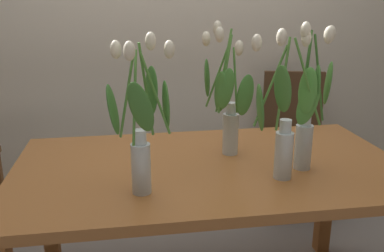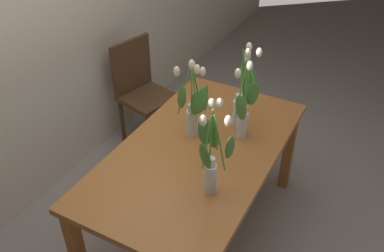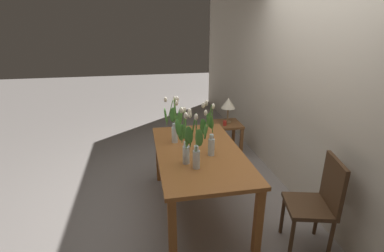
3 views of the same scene
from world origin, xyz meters
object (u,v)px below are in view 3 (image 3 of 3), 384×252
tulip_vase_2 (209,134)px  side_table (226,130)px  tulip_vase_3 (174,124)px  tulip_vase_0 (185,143)px  pillar_candle (225,123)px  dining_table (199,159)px  tulip_vase_1 (194,148)px  dining_chair (318,200)px  table_lamp (228,104)px

tulip_vase_2 → side_table: 1.63m
tulip_vase_3 → side_table: (-1.03, 0.95, -0.54)m
tulip_vase_0 → pillar_candle: tulip_vase_0 is taller
dining_table → tulip_vase_1: tulip_vase_1 is taller
tulip_vase_2 → pillar_candle: 1.47m
dining_chair → table_lamp: size_ratio=2.34×
tulip_vase_1 → tulip_vase_2: size_ratio=1.01×
side_table → tulip_vase_3: bearing=-42.8°
tulip_vase_2 → table_lamp: bearing=154.8°
tulip_vase_0 → pillar_candle: bearing=149.4°
tulip_vase_0 → table_lamp: bearing=149.2°
tulip_vase_1 → table_lamp: (-1.69, 0.87, -0.10)m
dining_table → tulip_vase_0: tulip_vase_0 is taller
dining_table → pillar_candle: 1.38m
tulip_vase_1 → side_table: (-1.66, 0.85, -0.52)m
dining_table → tulip_vase_2: 0.34m
dining_chair → pillar_candle: bearing=-171.8°
pillar_candle → dining_chair: bearing=8.2°
dining_table → tulip_vase_2: size_ratio=2.80×
tulip_vase_0 → pillar_candle: (-1.45, 0.86, -0.37)m
tulip_vase_0 → side_table: bearing=149.3°
pillar_candle → tulip_vase_2: bearing=-24.3°
pillar_candle → tulip_vase_0: bearing=-30.6°
side_table → pillar_candle: bearing=-32.1°
table_lamp → dining_chair: bearing=5.6°
tulip_vase_1 → dining_chair: tulip_vase_1 is taller
dining_chair → side_table: (-2.07, -0.22, -0.09)m
dining_table → side_table: size_ratio=2.91×
tulip_vase_1 → tulip_vase_2: (-0.27, 0.20, 0.01)m
tulip_vase_1 → dining_chair: (0.41, 1.07, -0.43)m
dining_table → tulip_vase_1: size_ratio=2.77×
tulip_vase_2 → dining_table: bearing=-137.5°
dining_table → side_table: dining_table is taller
side_table → pillar_candle: (0.10, -0.06, 0.16)m
tulip_vase_1 → tulip_vase_2: 0.34m
tulip_vase_1 → pillar_candle: bearing=153.3°
tulip_vase_1 → pillar_candle: (-1.57, 0.79, -0.37)m
tulip_vase_0 → tulip_vase_1: (0.12, 0.07, -0.00)m
tulip_vase_1 → tulip_vase_0: bearing=-150.0°
tulip_vase_2 → dining_chair: 1.19m
tulip_vase_0 → tulip_vase_3: size_ratio=1.02×
dining_chair → pillar_candle: dining_chair is taller
side_table → tulip_vase_0: bearing=-30.7°
tulip_vase_3 → tulip_vase_2: bearing=39.5°
tulip_vase_0 → table_lamp: size_ratio=1.42×
tulip_vase_1 → tulip_vase_3: tulip_vase_1 is taller
tulip_vase_2 → side_table: bearing=155.2°
side_table → table_lamp: (-0.02, 0.02, 0.42)m
tulip_vase_1 → side_table: bearing=153.0°
dining_table → table_lamp: table_lamp is taller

